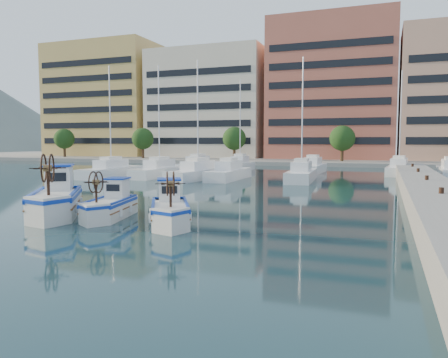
% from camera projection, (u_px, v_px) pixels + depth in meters
% --- Properties ---
extents(ground, '(300.00, 300.00, 0.00)m').
position_uv_depth(ground, '(148.00, 222.00, 20.42)').
color(ground, '#1B3B47').
rests_on(ground, ground).
extents(quay, '(3.00, 60.00, 1.20)m').
position_uv_depth(quay, '(436.00, 200.00, 23.38)').
color(quay, gray).
rests_on(quay, ground).
extents(waterfront, '(180.00, 40.00, 25.60)m').
position_uv_depth(waterfront, '(380.00, 99.00, 77.08)').
color(waterfront, gray).
rests_on(waterfront, ground).
extents(yacht_marina, '(35.81, 22.65, 11.50)m').
position_uv_depth(yacht_marina, '(258.00, 171.00, 47.43)').
color(yacht_marina, white).
rests_on(yacht_marina, ground).
extents(fishing_boat_a, '(4.42, 5.25, 3.21)m').
position_uv_depth(fishing_boat_a, '(56.00, 198.00, 22.12)').
color(fishing_boat_a, silver).
rests_on(fishing_boat_a, ground).
extents(fishing_boat_b, '(2.36, 3.99, 2.42)m').
position_uv_depth(fishing_boat_b, '(111.00, 204.00, 21.48)').
color(fishing_boat_b, silver).
rests_on(fishing_boat_b, ground).
extents(fishing_boat_c, '(3.30, 4.18, 2.53)m').
position_uv_depth(fishing_boat_c, '(170.00, 208.00, 19.97)').
color(fishing_boat_c, silver).
rests_on(fishing_boat_c, ground).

